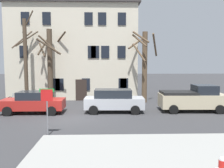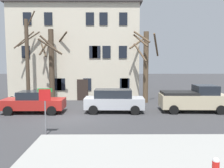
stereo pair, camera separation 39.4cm
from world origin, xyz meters
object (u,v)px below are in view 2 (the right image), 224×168
Objects in this scene: street_sign_pole at (45,102)px; bicycle_leaning at (17,100)px; building_main at (77,46)px; tree_bare_far at (145,63)px; car_red_sedan at (34,102)px; tree_bare_near at (27,59)px; tree_bare_mid at (51,62)px; pickup_truck_beige at (194,99)px; car_silver_wagon at (114,100)px.

street_sign_pole is 10.38m from bicycle_leaning.
bicycle_leaning is (-4.79, -5.34, -5.23)m from building_main.
bicycle_leaning is at bearing 119.71° from street_sign_pole.
building_main is 8.48m from tree_bare_far.
tree_bare_far is 4.03× the size of bicycle_leaning.
building_main reaches higher than car_red_sedan.
tree_bare_near is 1.28× the size of tree_bare_far.
car_red_sedan reaches higher than bicycle_leaning.
tree_bare_near is 10.83m from street_sign_pole.
bicycle_leaning is at bearing -175.55° from tree_bare_far.
tree_bare_far is (8.89, -0.45, -0.11)m from tree_bare_mid.
car_red_sedan is at bearing -178.58° from pickup_truck_beige.
tree_bare_mid is 10.74m from street_sign_pole.
car_silver_wagon reaches higher than car_red_sedan.
car_silver_wagon is at bearing -125.14° from tree_bare_far.
tree_bare_far is 12.06m from street_sign_pole.
car_red_sedan is (-9.07, -4.44, -2.86)m from tree_bare_far.
car_red_sedan is at bearing -153.93° from tree_bare_far.
pickup_truck_beige is at bearing 1.38° from car_silver_wagon.
building_main is 2.69× the size of pickup_truck_beige.
tree_bare_near is 10.94m from tree_bare_far.
car_red_sedan is at bearing -178.55° from car_silver_wagon.
pickup_truck_beige reaches higher than car_red_sedan.
tree_bare_mid is 1.53× the size of car_silver_wagon.
tree_bare_mid is (2.04, 0.64, -0.32)m from tree_bare_near.
car_red_sedan is at bearing -103.28° from building_main.
street_sign_pole is at bearing -77.82° from tree_bare_mid.
street_sign_pole is at bearing -60.29° from bicycle_leaning.
tree_bare_far is at bearing 54.86° from car_silver_wagon.
tree_bare_mid reaches higher than tree_bare_far.
pickup_truck_beige is at bearing -15.65° from tree_bare_near.
building_main is 8.88m from bicycle_leaning.
car_silver_wagon is at bearing 56.76° from street_sign_pole.
tree_bare_near is at bearing -178.99° from tree_bare_far.
tree_bare_near is 2.16m from tree_bare_mid.
pickup_truck_beige is (12.20, 0.30, 0.17)m from car_red_sedan.
car_silver_wagon is (-3.01, -4.28, -2.77)m from tree_bare_far.
building_main is at bearing 76.72° from car_red_sedan.
building_main is 14.03m from pickup_truck_beige.
car_silver_wagon is at bearing -27.32° from tree_bare_near.
tree_bare_far is 5.93m from car_silver_wagon.
bicycle_leaning is at bearing -131.91° from building_main.
street_sign_pole reaches higher than bicycle_leaning.
bicycle_leaning is (-0.84, -0.72, -3.74)m from tree_bare_near.
building_main is at bearing 147.62° from tree_bare_far.
car_red_sedan is 6.05m from car_silver_wagon.
street_sign_pole is at bearing -123.24° from car_silver_wagon.
building_main reaches higher than pickup_truck_beige.
tree_bare_far is 2.70× the size of street_sign_pole.
building_main is at bearing 114.46° from car_silver_wagon.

